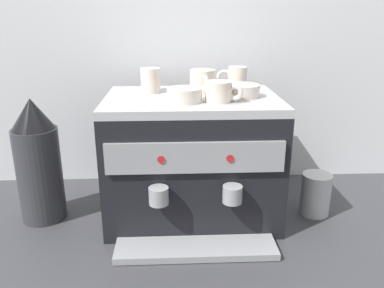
% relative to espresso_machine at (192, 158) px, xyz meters
% --- Properties ---
extents(ground_plane, '(4.00, 4.00, 0.00)m').
position_rel_espresso_machine_xyz_m(ground_plane, '(0.00, 0.01, -0.20)').
color(ground_plane, '#38383D').
extents(tiled_backsplash_wall, '(2.80, 0.03, 0.93)m').
position_rel_espresso_machine_xyz_m(tiled_backsplash_wall, '(0.00, 0.32, 0.27)').
color(tiled_backsplash_wall, silver).
rests_on(tiled_backsplash_wall, ground_plane).
extents(espresso_machine, '(0.55, 0.49, 0.41)m').
position_rel_espresso_machine_xyz_m(espresso_machine, '(0.00, 0.00, 0.00)').
color(espresso_machine, black).
rests_on(espresso_machine, ground_plane).
extents(ceramic_cup_0, '(0.06, 0.10, 0.08)m').
position_rel_espresso_machine_xyz_m(ceramic_cup_0, '(-0.13, 0.08, 0.24)').
color(ceramic_cup_0, beige).
rests_on(ceramic_cup_0, espresso_machine).
extents(ceramic_cup_1, '(0.11, 0.08, 0.06)m').
position_rel_espresso_machine_xyz_m(ceramic_cup_1, '(0.08, -0.07, 0.23)').
color(ceramic_cup_1, beige).
rests_on(ceramic_cup_1, espresso_machine).
extents(ceramic_cup_2, '(0.10, 0.06, 0.08)m').
position_rel_espresso_machine_xyz_m(ceramic_cup_2, '(0.16, 0.12, 0.24)').
color(ceramic_cup_2, beige).
rests_on(ceramic_cup_2, espresso_machine).
extents(ceramic_cup_3, '(0.08, 0.12, 0.07)m').
position_rel_espresso_machine_xyz_m(ceramic_cup_3, '(0.04, 0.08, 0.24)').
color(ceramic_cup_3, beige).
rests_on(ceramic_cup_3, espresso_machine).
extents(ceramic_bowl_0, '(0.10, 0.10, 0.04)m').
position_rel_espresso_machine_xyz_m(ceramic_bowl_0, '(-0.03, -0.07, 0.22)').
color(ceramic_bowl_0, beige).
rests_on(ceramic_bowl_0, espresso_machine).
extents(ceramic_bowl_1, '(0.11, 0.11, 0.04)m').
position_rel_espresso_machine_xyz_m(ceramic_bowl_1, '(0.15, -0.00, 0.22)').
color(ceramic_bowl_1, beige).
rests_on(ceramic_bowl_1, espresso_machine).
extents(coffee_grinder, '(0.14, 0.14, 0.41)m').
position_rel_espresso_machine_xyz_m(coffee_grinder, '(-0.50, -0.01, -0.00)').
color(coffee_grinder, '#333338').
rests_on(coffee_grinder, ground_plane).
extents(milk_pitcher, '(0.10, 0.10, 0.14)m').
position_rel_espresso_machine_xyz_m(milk_pitcher, '(0.42, -0.03, -0.13)').
color(milk_pitcher, '#B7B7BC').
rests_on(milk_pitcher, ground_plane).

